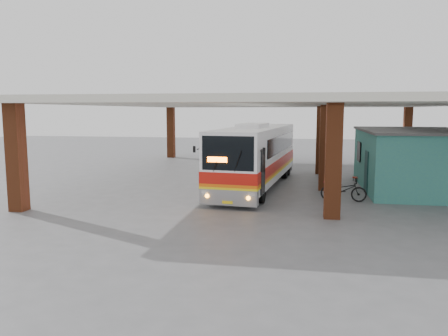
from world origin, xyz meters
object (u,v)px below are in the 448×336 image
Objects in this scene: motorcycle at (343,190)px; red_chair at (359,175)px; coach_bus at (256,155)px; pedestrian at (329,187)px.

motorcycle reaches higher than red_chair.
coach_bus is at bearing 60.83° from motorcycle.
red_chair is at bearing -138.52° from pedestrian.
pedestrian reaches higher than red_chair.
red_chair is (2.07, 7.03, -0.44)m from pedestrian.
red_chair is at bearing -7.08° from motorcycle.
coach_bus is at bearing -81.17° from pedestrian.
pedestrian is at bearing -43.48° from coach_bus.
motorcycle is 1.34m from pedestrian.
pedestrian is (-0.70, -1.11, 0.27)m from motorcycle.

